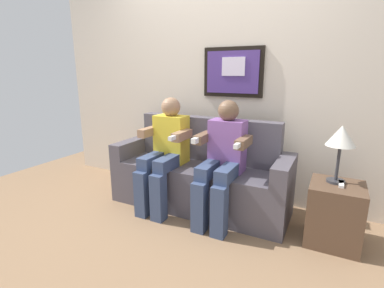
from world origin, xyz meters
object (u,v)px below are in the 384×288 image
(person_on_left, at_px, (165,150))
(person_on_right, at_px, (222,158))
(spare_remote_on_table, at_px, (341,184))
(side_table_right, at_px, (334,214))
(couch, at_px, (200,177))
(table_lamp, at_px, (341,138))

(person_on_left, height_order, person_on_right, same)
(spare_remote_on_table, bearing_deg, person_on_right, -176.64)
(person_on_left, bearing_deg, side_table_right, 2.26)
(person_on_right, height_order, side_table_right, person_on_right)
(couch, xyz_separation_m, person_on_right, (0.30, -0.17, 0.29))
(person_on_left, distance_m, side_table_right, 1.59)
(person_on_left, bearing_deg, table_lamp, 4.07)
(person_on_left, xyz_separation_m, side_table_right, (1.55, 0.06, -0.36))
(person_on_right, distance_m, spare_remote_on_table, 0.97)
(table_lamp, height_order, spare_remote_on_table, table_lamp)
(person_on_right, relative_size, table_lamp, 2.41)
(couch, xyz_separation_m, table_lamp, (1.22, -0.06, 0.55))
(person_on_left, bearing_deg, person_on_right, -0.04)
(person_on_right, distance_m, side_table_right, 1.01)
(side_table_right, height_order, table_lamp, table_lamp)
(side_table_right, bearing_deg, person_on_left, -177.74)
(person_on_left, height_order, spare_remote_on_table, person_on_left)
(couch, bearing_deg, side_table_right, -4.84)
(spare_remote_on_table, bearing_deg, table_lamp, 127.88)
(person_on_left, distance_m, person_on_right, 0.60)
(table_lamp, bearing_deg, side_table_right, -66.64)
(side_table_right, distance_m, table_lamp, 0.61)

